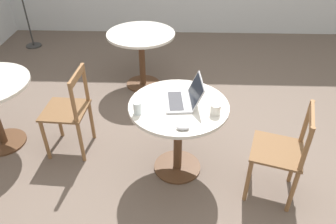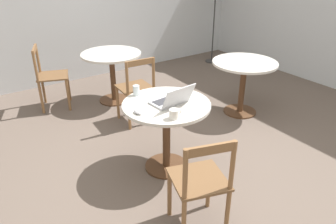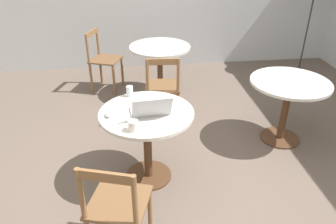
% 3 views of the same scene
% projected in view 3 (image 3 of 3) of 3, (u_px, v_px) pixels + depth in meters
% --- Properties ---
extents(ground_plane, '(16.00, 16.00, 0.00)m').
position_uv_depth(ground_plane, '(174.00, 190.00, 3.04)').
color(ground_plane, '#66564C').
extents(cafe_table_near, '(0.84, 0.84, 0.72)m').
position_uv_depth(cafe_table_near, '(147.00, 127.00, 2.94)').
color(cafe_table_near, '#51331E').
rests_on(cafe_table_near, ground_plane).
extents(cafe_table_mid, '(0.84, 0.84, 0.72)m').
position_uv_depth(cafe_table_mid, '(288.00, 95.00, 3.51)').
color(cafe_table_mid, '#51331E').
rests_on(cafe_table_mid, ground_plane).
extents(cafe_table_far, '(0.84, 0.84, 0.72)m').
position_uv_depth(cafe_table_far, '(160.00, 57.00, 4.54)').
color(cafe_table_far, '#51331E').
rests_on(cafe_table_far, ground_plane).
extents(chair_near_front, '(0.50, 0.50, 0.87)m').
position_uv_depth(chair_near_front, '(117.00, 208.00, 2.24)').
color(chair_near_front, brown).
rests_on(chair_near_front, ground_plane).
extents(chair_far_front, '(0.42, 0.42, 0.87)m').
position_uv_depth(chair_far_front, '(163.00, 89.00, 3.92)').
color(chair_far_front, brown).
rests_on(chair_far_front, ground_plane).
extents(chair_far_left, '(0.51, 0.51, 0.87)m').
position_uv_depth(chair_far_left, '(103.00, 60.00, 4.76)').
color(chair_far_left, brown).
rests_on(chair_far_left, ground_plane).
extents(laptop, '(0.36, 0.33, 0.21)m').
position_uv_depth(laptop, '(150.00, 109.00, 2.81)').
color(laptop, '#B7B7BC').
rests_on(laptop, cafe_table_near).
extents(mouse, '(0.06, 0.10, 0.03)m').
position_uv_depth(mouse, '(108.00, 114.00, 2.79)').
color(mouse, '#B7B7BC').
rests_on(mouse, cafe_table_near).
extents(mug, '(0.12, 0.08, 0.09)m').
position_uv_depth(mug, '(134.00, 126.00, 2.58)').
color(mug, silver).
rests_on(mug, cafe_table_near).
extents(drinking_glass, '(0.06, 0.06, 0.10)m').
position_uv_depth(drinking_glass, '(130.00, 91.00, 3.11)').
color(drinking_glass, silver).
rests_on(drinking_glass, cafe_table_near).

